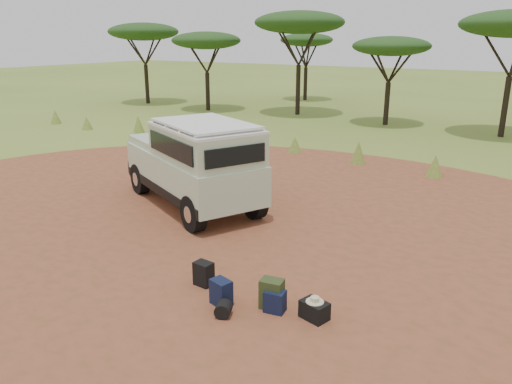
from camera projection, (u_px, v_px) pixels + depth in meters
The scene contains 13 objects.
ground at pixel (228, 237), 12.42m from camera, with size 140.00×140.00×0.00m, color olive.
dirt_clearing at pixel (228, 236), 12.42m from camera, with size 23.00×23.00×0.01m, color #974931.
grass_fringe at pixel (360, 155), 19.25m from camera, with size 36.60×1.60×0.90m.
acacia_treeline at pixel (452, 34), 26.59m from camera, with size 46.70×13.20×6.26m.
safari_vehicle at pixel (195, 165), 14.28m from camera, with size 5.64×4.13×2.58m.
walking_staff at pixel (206, 183), 14.21m from camera, with size 0.04×0.04×1.59m, color brown.
backpack_black at pixel (204, 274), 9.94m from camera, with size 0.36×0.27×0.49m, color black.
backpack_navy at pixel (221, 293), 9.20m from camera, with size 0.38×0.27×0.50m, color #111737.
backpack_olive at pixel (272, 294), 9.08m from camera, with size 0.41×0.30×0.57m, color #303E1D.
duffel_navy at pixel (275, 301), 8.98m from camera, with size 0.36×0.27×0.41m, color #111737.
hard_case at pixel (314, 310), 8.76m from camera, with size 0.47×0.33×0.33m, color black.
stuff_sack at pixel (223, 309), 8.84m from camera, with size 0.28×0.28×0.28m, color black.
safari_hat at pixel (315, 300), 8.70m from camera, with size 0.32×0.32×0.09m.
Camera 1 is at (6.73, -9.38, 4.77)m, focal length 35.00 mm.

